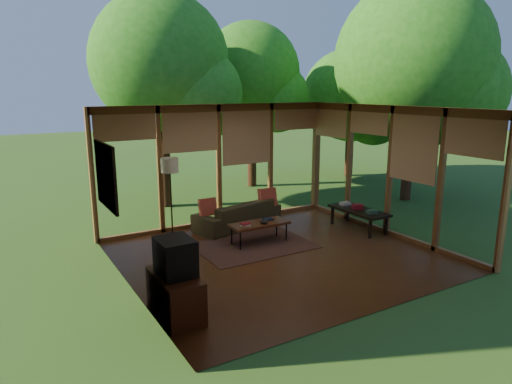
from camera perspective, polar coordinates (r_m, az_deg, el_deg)
floor at (r=8.55m, az=2.94°, el=-7.99°), size 5.50×5.50×0.00m
ceiling at (r=8.00m, az=3.17°, el=10.40°), size 5.50×5.50×0.00m
wall_left at (r=7.06m, az=-15.89°, el=-1.50°), size 0.04×5.00×2.70m
wall_front at (r=6.30m, az=15.74°, el=-3.21°), size 5.50×0.04×2.70m
window_wall_back at (r=10.30m, az=-4.67°, el=3.38°), size 5.50×0.12×2.70m
window_wall_right at (r=9.93m, az=16.41°, el=2.53°), size 0.12×5.00×2.70m
exterior_lawn at (r=19.45m, az=9.65°, el=3.66°), size 40.00×40.00×0.00m
tree_nw at (r=11.99m, az=-11.95°, el=15.58°), size 3.44×3.44×5.39m
tree_ne at (r=14.34m, az=-0.71°, el=14.64°), size 3.02×3.02×5.01m
tree_se at (r=13.05m, az=19.01°, el=15.34°), size 4.09×4.09×5.81m
tree_far at (r=16.24m, az=11.42°, el=11.67°), size 3.13×3.13×4.35m
rug at (r=9.08m, az=-0.31°, el=-6.67°), size 2.23×1.58×0.01m
sofa at (r=10.19m, az=-2.31°, el=-2.79°), size 2.14×1.23×0.59m
pillow_left at (r=9.75m, az=-6.07°, el=-1.91°), size 0.37×0.20×0.39m
pillow_right at (r=10.43m, az=1.44°, el=-0.73°), size 0.42×0.22×0.44m
ct_book_lower at (r=8.88m, az=-1.35°, el=-4.17°), size 0.22×0.19×0.03m
ct_book_upper at (r=8.87m, az=-1.35°, el=-3.98°), size 0.19×0.15×0.03m
ct_book_side at (r=9.28m, az=1.49°, el=-3.41°), size 0.23×0.19×0.03m
ct_bowl at (r=9.03m, az=1.02°, el=-3.74°), size 0.16×0.16×0.07m
media_cabinet at (r=6.42m, az=-10.04°, el=-12.61°), size 0.50×1.00×0.60m
television at (r=6.21m, az=-10.06°, el=-7.99°), size 0.45×0.55×0.50m
console_book_a at (r=9.93m, az=14.31°, el=-2.41°), size 0.23×0.19×0.08m
console_book_b at (r=10.24m, az=12.55°, el=-1.79°), size 0.26×0.23×0.10m
console_book_c at (r=10.53m, az=11.07°, el=-1.42°), size 0.23×0.17×0.06m
floor_lamp at (r=9.53m, az=-10.72°, el=2.76°), size 0.36×0.36×1.65m
coffee_table at (r=9.11m, az=0.42°, el=-4.06°), size 1.20×0.50×0.43m
side_console at (r=10.23m, az=12.71°, el=-2.37°), size 0.60×1.40×0.46m
wall_painting at (r=8.36m, az=-18.22°, el=1.94°), size 0.06×1.35×1.15m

